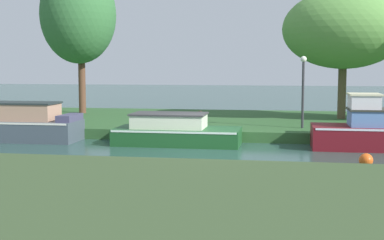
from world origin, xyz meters
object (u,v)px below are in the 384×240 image
at_px(slate_cruiser, 2,123).
at_px(mooring_post_far, 146,122).
at_px(mooring_post_near, 200,120).
at_px(willow_tree_centre, 344,29).
at_px(lamp_post, 303,83).
at_px(channel_buoy, 366,160).
at_px(willow_tree_left, 78,15).
at_px(forest_narrowboat, 176,131).

relative_size(slate_cruiser, mooring_post_far, 10.80).
distance_m(mooring_post_near, mooring_post_far, 2.13).
bearing_deg(mooring_post_far, willow_tree_centre, 33.72).
height_order(slate_cruiser, mooring_post_near, slate_cruiser).
bearing_deg(mooring_post_near, lamp_post, 18.85).
bearing_deg(channel_buoy, lamp_post, 104.75).
xyz_separation_m(willow_tree_left, channel_buoy, (12.61, -10.68, -5.20)).
distance_m(willow_tree_left, lamp_post, 12.42).
distance_m(forest_narrowboat, willow_tree_centre, 10.03).
bearing_deg(willow_tree_left, forest_narrowboat, -48.22).
height_order(slate_cruiser, willow_tree_left, willow_tree_left).
bearing_deg(willow_tree_centre, mooring_post_near, -137.62).
height_order(slate_cruiser, willow_tree_centre, willow_tree_centre).
bearing_deg(mooring_post_near, willow_tree_centre, 42.38).
height_order(slate_cruiser, lamp_post, lamp_post).
relative_size(forest_narrowboat, willow_tree_left, 0.61).
bearing_deg(willow_tree_centre, willow_tree_left, 176.76).
xyz_separation_m(willow_tree_centre, mooring_post_far, (-7.93, -5.30, -3.82)).
bearing_deg(slate_cruiser, willow_tree_left, 86.85).
height_order(forest_narrowboat, mooring_post_far, forest_narrowboat).
distance_m(forest_narrowboat, channel_buoy, 7.11).
xyz_separation_m(forest_narrowboat, mooring_post_far, (-1.40, 1.16, 0.21)).
distance_m(forest_narrowboat, slate_cruiser, 6.82).
relative_size(mooring_post_far, channel_buoy, 1.43).
distance_m(slate_cruiser, willow_tree_centre, 15.33).
height_order(lamp_post, channel_buoy, lamp_post).
relative_size(mooring_post_near, channel_buoy, 1.87).
bearing_deg(slate_cruiser, forest_narrowboat, -0.00).
xyz_separation_m(willow_tree_left, lamp_post, (11.04, -4.71, -3.21)).
xyz_separation_m(mooring_post_near, channel_buoy, (5.46, -4.65, -0.57)).
relative_size(lamp_post, channel_buoy, 7.19).
xyz_separation_m(lamp_post, mooring_post_far, (-6.01, -1.33, -1.51)).
bearing_deg(lamp_post, willow_tree_centre, 64.17).
distance_m(slate_cruiser, mooring_post_far, 5.54).
height_order(forest_narrowboat, willow_tree_centre, willow_tree_centre).
bearing_deg(mooring_post_near, slate_cruiser, -171.26).
bearing_deg(mooring_post_far, willow_tree_left, 129.80).
distance_m(willow_tree_centre, lamp_post, 4.98).
distance_m(willow_tree_centre, mooring_post_far, 10.28).
xyz_separation_m(willow_tree_centre, mooring_post_near, (-5.80, -5.30, -3.73)).
xyz_separation_m(forest_narrowboat, lamp_post, (4.61, 2.49, 1.72)).
bearing_deg(lamp_post, mooring_post_near, -161.15).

